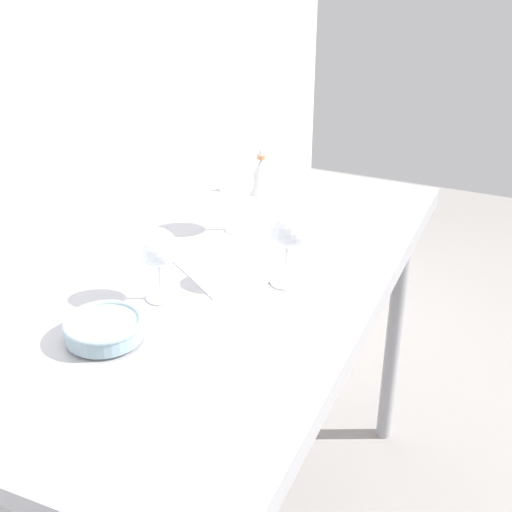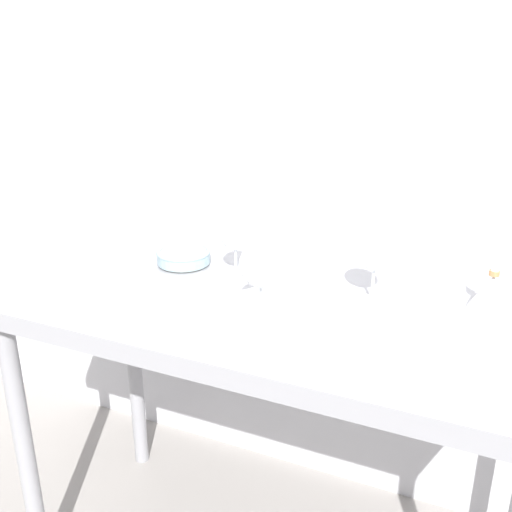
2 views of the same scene
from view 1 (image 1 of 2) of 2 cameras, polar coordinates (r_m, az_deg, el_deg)
name	(u,v)px [view 1 (image 1 of 2)]	position (r m, az deg, el deg)	size (l,w,h in m)	color
back_wall	(28,74)	(1.67, -18.15, 14.00)	(3.80, 0.04, 2.60)	silver
steel_counter	(234,315)	(1.61, -1.82, -4.85)	(1.40, 0.65, 0.90)	#929298
wine_glass_near_center	(287,227)	(1.46, 2.57, 2.40)	(0.10, 0.10, 0.19)	white
wine_glass_far_left	(158,250)	(1.42, -8.05, 0.50)	(0.08, 0.08, 0.16)	white
wine_glass_far_right	(236,184)	(1.71, -1.64, 5.90)	(0.09, 0.09, 0.17)	white
tasting_sheet_upper	(218,263)	(1.60, -3.11, -0.56)	(0.17, 0.28, 0.00)	white
tasting_bowl	(104,328)	(1.36, -12.34, -5.81)	(0.15, 0.15, 0.04)	beige
decanter_funnel	(261,174)	(1.98, 0.42, 6.71)	(0.11, 0.11, 0.14)	#BBBBBB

